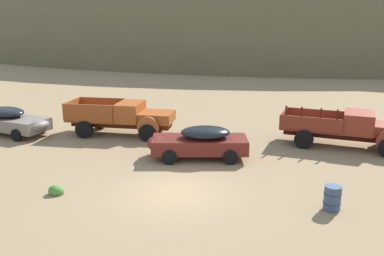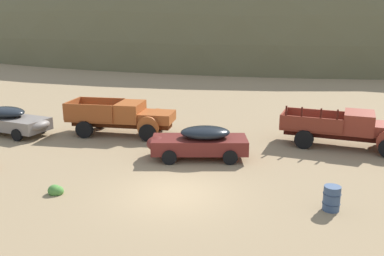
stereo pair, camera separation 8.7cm
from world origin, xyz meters
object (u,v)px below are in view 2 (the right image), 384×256
truck_oxide_orange (128,117)px  car_oxblood (197,142)px  oil_drum_foreground (332,198)px  truck_rust_red (356,129)px  car_primer_gray (12,120)px

truck_oxide_orange → car_oxblood: size_ratio=1.25×
car_oxblood → truck_oxide_orange: bearing=-46.8°
truck_oxide_orange → oil_drum_foreground: truck_oxide_orange is taller
truck_oxide_orange → car_oxblood: (5.00, -2.73, -0.20)m
truck_rust_red → oil_drum_foreground: size_ratio=7.43×
truck_oxide_orange → truck_rust_red: truck_rust_red is taller
truck_rust_red → car_oxblood: bearing=-147.2°
truck_oxide_orange → car_oxblood: truck_oxide_orange is taller
truck_oxide_orange → oil_drum_foreground: size_ratio=7.06×
car_primer_gray → truck_rust_red: bearing=16.5°
oil_drum_foreground → truck_oxide_orange: bearing=149.7°
oil_drum_foreground → car_oxblood: bearing=148.4°
car_oxblood → truck_rust_red: 8.33m
car_oxblood → oil_drum_foreground: (6.11, -3.76, -0.37)m
truck_oxide_orange → truck_rust_red: bearing=-1.5°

